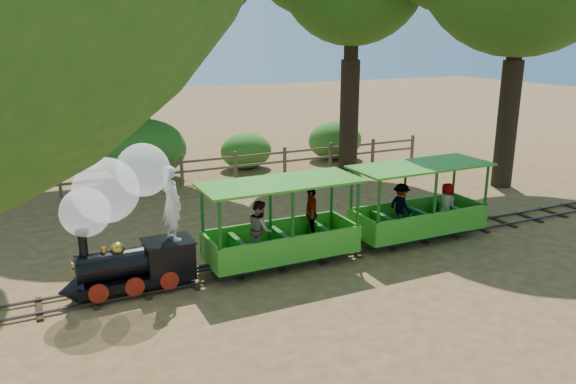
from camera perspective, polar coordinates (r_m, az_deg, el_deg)
name	(u,v)px	position (r m, az deg, el deg)	size (l,w,h in m)	color
ground	(314,258)	(13.38, 2.70, -6.74)	(90.00, 90.00, 0.00)	#9B6E43
track	(314,256)	(13.36, 2.70, -6.47)	(22.00, 1.00, 0.10)	#3F3D3A
locomotive	(121,211)	(11.56, -16.64, -1.88)	(2.71, 1.28, 3.12)	black
carriage_front	(282,231)	(12.75, -0.63, -3.97)	(3.61, 1.49, 1.88)	green
carriage_rear	(418,210)	(14.69, 13.06, -1.84)	(3.61, 1.47, 1.88)	green
fence	(209,166)	(20.29, -8.02, 2.67)	(18.10, 0.10, 1.00)	brown
shrub_mid_w	(142,150)	(20.92, -14.59, 4.19)	(3.20, 2.46, 2.21)	#2D6B1E
shrub_mid_e	(246,151)	(22.08, -4.28, 4.19)	(2.05, 1.57, 1.42)	#2D6B1E
shrub_east	(335,140)	(23.79, 4.80, 5.28)	(2.36, 1.81, 1.63)	#2D6B1E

